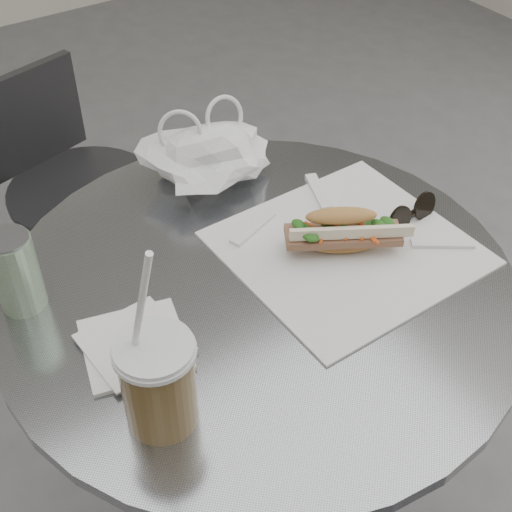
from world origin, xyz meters
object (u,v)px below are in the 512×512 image
cafe_table (259,397)px  sunglasses (411,214)px  chair_far (81,222)px  banh_mi (342,231)px  drink_can (16,272)px  iced_coffee (158,381)px

cafe_table → sunglasses: (0.27, -0.02, 0.29)m
chair_far → banh_mi: 0.96m
cafe_table → sunglasses: 0.40m
banh_mi → drink_can: 0.47m
cafe_table → sunglasses: size_ratio=7.19×
sunglasses → banh_mi: bearing=170.1°
iced_coffee → sunglasses: size_ratio=2.61×
cafe_table → drink_can: drink_can is taller
cafe_table → banh_mi: size_ratio=3.39×
cafe_table → iced_coffee: size_ratio=2.76×
banh_mi → iced_coffee: size_ratio=0.81×
cafe_table → banh_mi: 0.34m
chair_far → sunglasses: (0.28, -0.83, 0.45)m
banh_mi → drink_can: drink_can is taller
chair_far → iced_coffee: bearing=61.5°
banh_mi → cafe_table: bearing=-154.2°
chair_far → drink_can: bearing=50.9°
banh_mi → drink_can: size_ratio=1.85×
chair_far → drink_can: 0.88m
cafe_table → iced_coffee: bearing=-150.1°
chair_far → sunglasses: size_ratio=6.46×
cafe_table → drink_can: size_ratio=6.29×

